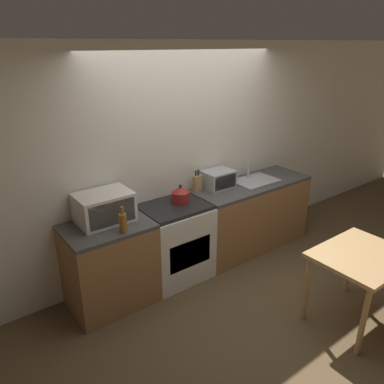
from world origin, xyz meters
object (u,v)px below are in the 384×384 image
(bottle, at_px, (123,222))
(microwave, at_px, (104,207))
(kettle, at_px, (180,195))
(dining_table, at_px, (361,264))
(toaster_oven, at_px, (218,179))
(stove_range, at_px, (175,242))

(bottle, bearing_deg, microwave, 96.69)
(kettle, height_order, dining_table, kettle)
(microwave, relative_size, toaster_oven, 1.45)
(microwave, height_order, bottle, microwave)
(stove_range, relative_size, toaster_oven, 2.43)
(microwave, distance_m, bottle, 0.33)
(kettle, relative_size, dining_table, 0.24)
(microwave, distance_m, toaster_oven, 1.53)
(microwave, bearing_deg, bottle, -83.31)
(stove_range, xyz_separation_m, toaster_oven, (0.76, 0.14, 0.56))
(stove_range, height_order, bottle, bottle)
(stove_range, distance_m, microwave, 0.98)
(stove_range, bearing_deg, kettle, 18.38)
(kettle, bearing_deg, stove_range, -161.62)
(bottle, bearing_deg, toaster_oven, 13.93)
(dining_table, bearing_deg, bottle, 139.54)
(toaster_oven, relative_size, dining_table, 0.43)
(stove_range, relative_size, microwave, 1.67)
(kettle, height_order, bottle, bottle)
(kettle, height_order, microwave, microwave)
(bottle, bearing_deg, kettle, 17.39)
(kettle, distance_m, toaster_oven, 0.65)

